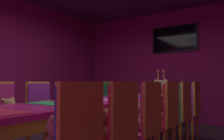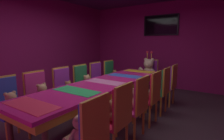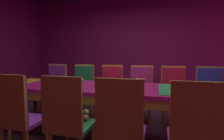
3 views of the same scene
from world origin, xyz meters
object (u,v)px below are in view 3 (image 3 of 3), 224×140
object	(u,v)px
teddy_right_2	(140,89)
chair_right_0	(210,90)
teddy_right_5	(52,85)
chair_left_3	(66,115)
chair_right_5	(56,83)
teddy_left_1	(192,122)
teddy_right_1	(174,91)
chair_left_1	(196,129)
teddy_right_0	(212,92)
teddy_right_4	(80,86)
chair_right_3	(111,86)
chair_right_4	(83,84)
teddy_left_2	(124,118)
banquet_table	(114,92)
chair_left_4	(15,111)
teddy_left_3	(73,111)
chair_left_2	(121,122)
teddy_right_3	(109,87)
chair_right_2	(141,87)
chair_right_1	(173,89)

from	to	relation	value
teddy_right_2	chair_right_0	bearing A→B (deg)	98.52
teddy_right_5	chair_left_3	bearing A→B (deg)	37.86
chair_right_5	teddy_left_1	bearing A→B (deg)	56.40
teddy_right_1	chair_right_5	bearing A→B (deg)	-94.10
chair_left_1	teddy_right_0	size ratio (longest dim) A/B	3.06
chair_left_1	teddy_left_1	size ratio (longest dim) A/B	2.82
teddy_right_4	teddy_right_5	bearing A→B (deg)	-90.08
teddy_right_5	chair_right_3	bearing A→B (deg)	96.54
chair_left_1	teddy_right_2	size ratio (longest dim) A/B	2.91
teddy_left_1	chair_right_3	distance (m)	1.93
chair_right_4	teddy_right_4	xyz separation A→B (m)	(-0.14, 0.00, -0.02)
teddy_right_1	teddy_left_2	bearing A→B (deg)	-22.09
teddy_right_0	teddy_right_1	xyz separation A→B (m)	(-0.03, 0.58, -0.01)
banquet_table	chair_right_5	world-z (taller)	chair_right_5
chair_left_1	teddy_right_5	distance (m)	2.82
teddy_right_2	teddy_right_5	xyz separation A→B (m)	(0.02, 1.76, -0.02)
teddy_left_2	chair_left_4	size ratio (longest dim) A/B	0.29
teddy_left_3	teddy_right_4	distance (m)	1.52
chair_left_2	teddy_right_5	bearing A→B (deg)	48.10
chair_left_1	chair_right_0	bearing A→B (deg)	-17.62
teddy_right_0	teddy_right_5	bearing A→B (deg)	-89.90
teddy_right_3	teddy_left_1	bearing A→B (deg)	39.22
teddy_left_2	chair_right_3	distance (m)	1.65
teddy_right_1	teddy_right_2	size ratio (longest dim) A/B	0.90
teddy_left_1	chair_right_2	bearing A→B (deg)	20.67
chair_left_2	chair_right_3	world-z (taller)	same
banquet_table	chair_left_3	bearing A→B (deg)	162.63
chair_left_2	teddy_right_2	distance (m)	1.55
chair_right_2	teddy_right_5	distance (m)	1.77
chair_left_2	chair_right_1	distance (m)	1.78
teddy_right_0	chair_right_1	world-z (taller)	chair_right_1
chair_left_4	chair_right_3	bearing A→B (deg)	-18.75
chair_right_4	chair_right_3	bearing A→B (deg)	89.54
chair_right_3	chair_right_4	world-z (taller)	same
chair_right_3	teddy_right_4	xyz separation A→B (m)	(-0.14, 0.59, -0.02)
teddy_right_0	teddy_right_1	world-z (taller)	teddy_right_0
chair_right_0	teddy_right_3	bearing A→B (deg)	-84.66
chair_left_3	chair_left_4	bearing A→B (deg)	91.62
teddy_left_2	teddy_left_3	bearing A→B (deg)	87.86
teddy_right_0	teddy_left_2	bearing A→B (deg)	-38.81
chair_right_3	teddy_right_3	size ratio (longest dim) A/B	3.03
teddy_right_1	chair_right_3	xyz separation A→B (m)	(0.16, 1.11, 0.01)
chair_left_2	chair_right_4	distance (m)	2.05
chair_left_2	chair_left_3	world-z (taller)	same
chair_left_4	teddy_right_5	size ratio (longest dim) A/B	3.45
chair_left_4	teddy_right_1	distance (m)	2.29
chair_left_4	teddy_right_4	bearing A→B (deg)	0.37
chair_left_1	chair_left_4	size ratio (longest dim) A/B	1.00
teddy_left_1	chair_right_3	bearing A→B (deg)	36.50
chair_right_1	chair_right_4	bearing A→B (deg)	-90.71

